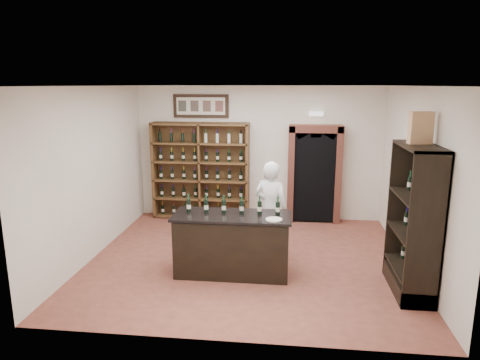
{
  "coord_description": "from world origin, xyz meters",
  "views": [
    {
      "loc": [
        0.65,
        -7.05,
        3.03
      ],
      "look_at": [
        -0.18,
        0.3,
        1.37
      ],
      "focal_mm": 32.0,
      "sensor_mm": 36.0,
      "label": 1
    }
  ],
  "objects_px": {
    "tasting_counter": "(232,245)",
    "counter_bottle_0": "(189,205)",
    "wine_crate": "(421,128)",
    "wine_shelf": "(201,171)",
    "side_cabinet": "(414,243)",
    "shopkeeper": "(271,210)"
  },
  "relations": [
    {
      "from": "tasting_counter",
      "to": "counter_bottle_0",
      "type": "relative_size",
      "value": 6.27
    },
    {
      "from": "counter_bottle_0",
      "to": "wine_crate",
      "type": "relative_size",
      "value": 0.66
    },
    {
      "from": "wine_shelf",
      "to": "wine_crate",
      "type": "bearing_deg",
      "value": -39.28
    },
    {
      "from": "tasting_counter",
      "to": "counter_bottle_0",
      "type": "bearing_deg",
      "value": 174.06
    },
    {
      "from": "wine_shelf",
      "to": "side_cabinet",
      "type": "xyz_separation_m",
      "value": [
        3.82,
        -3.23,
        -0.35
      ]
    },
    {
      "from": "wine_shelf",
      "to": "side_cabinet",
      "type": "bearing_deg",
      "value": -40.21
    },
    {
      "from": "side_cabinet",
      "to": "wine_crate",
      "type": "bearing_deg",
      "value": 98.68
    },
    {
      "from": "counter_bottle_0",
      "to": "wine_crate",
      "type": "xyz_separation_m",
      "value": [
        3.43,
        -0.25,
        1.32
      ]
    },
    {
      "from": "wine_shelf",
      "to": "shopkeeper",
      "type": "relative_size",
      "value": 1.27
    },
    {
      "from": "wine_shelf",
      "to": "shopkeeper",
      "type": "distance_m",
      "value": 2.73
    },
    {
      "from": "counter_bottle_0",
      "to": "tasting_counter",
      "type": "bearing_deg",
      "value": -5.94
    },
    {
      "from": "counter_bottle_0",
      "to": "wine_crate",
      "type": "distance_m",
      "value": 3.68
    },
    {
      "from": "tasting_counter",
      "to": "shopkeeper",
      "type": "xyz_separation_m",
      "value": [
        0.58,
        0.8,
        0.37
      ]
    },
    {
      "from": "tasting_counter",
      "to": "side_cabinet",
      "type": "distance_m",
      "value": 2.75
    },
    {
      "from": "counter_bottle_0",
      "to": "shopkeeper",
      "type": "bearing_deg",
      "value": 29.01
    },
    {
      "from": "tasting_counter",
      "to": "counter_bottle_0",
      "type": "height_order",
      "value": "counter_bottle_0"
    },
    {
      "from": "wine_shelf",
      "to": "tasting_counter",
      "type": "relative_size",
      "value": 1.17
    },
    {
      "from": "tasting_counter",
      "to": "counter_bottle_0",
      "type": "distance_m",
      "value": 0.95
    },
    {
      "from": "counter_bottle_0",
      "to": "shopkeeper",
      "type": "distance_m",
      "value": 1.51
    },
    {
      "from": "counter_bottle_0",
      "to": "wine_shelf",
      "type": "bearing_deg",
      "value": 97.57
    },
    {
      "from": "wine_shelf",
      "to": "side_cabinet",
      "type": "height_order",
      "value": "same"
    },
    {
      "from": "wine_shelf",
      "to": "tasting_counter",
      "type": "xyz_separation_m",
      "value": [
        1.1,
        -2.93,
        -0.61
      ]
    }
  ]
}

